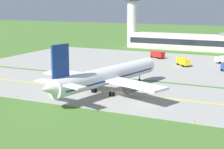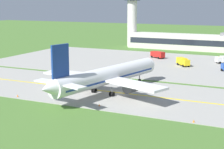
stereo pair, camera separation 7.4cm
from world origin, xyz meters
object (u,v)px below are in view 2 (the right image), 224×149
object	(u,v)px
service_truck_baggage	(158,54)
control_tower	(132,12)
service_truck_fuel	(183,61)
airplane_lead	(107,76)

from	to	relation	value
service_truck_baggage	control_tower	bearing A→B (deg)	126.84
service_truck_baggage	service_truck_fuel	world-z (taller)	same
airplane_lead	control_tower	size ratio (longest dim) A/B	1.50
service_truck_baggage	service_truck_fuel	size ratio (longest dim) A/B	1.05
service_truck_fuel	service_truck_baggage	bearing A→B (deg)	136.27
airplane_lead	control_tower	bearing A→B (deg)	108.39
airplane_lead	service_truck_baggage	distance (m)	55.09
airplane_lead	service_truck_fuel	world-z (taller)	airplane_lead
service_truck_baggage	control_tower	xyz separation A→B (m)	(-22.49, 30.01, 14.28)
service_truck_fuel	control_tower	size ratio (longest dim) A/B	0.22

